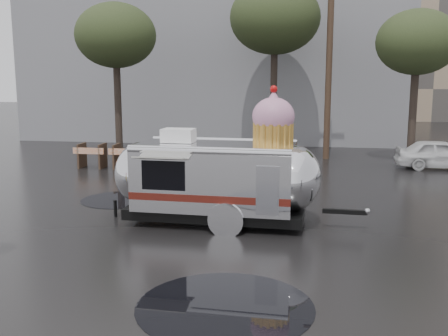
# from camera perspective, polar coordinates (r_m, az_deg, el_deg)

# --- Properties ---
(ground) EXTENTS (120.00, 120.00, 0.00)m
(ground) POSITION_cam_1_polar(r_m,az_deg,el_deg) (10.89, -0.38, -10.04)
(ground) COLOR black
(ground) RESTS_ON ground
(puddles) EXTENTS (9.71, 9.51, 0.01)m
(puddles) POSITION_cam_1_polar(r_m,az_deg,el_deg) (11.71, -16.29, -8.98)
(puddles) COLOR black
(puddles) RESTS_ON ground
(grey_building) EXTENTS (22.00, 12.00, 13.00)m
(grey_building) POSITION_cam_1_polar(r_m,az_deg,el_deg) (34.67, -0.24, 14.59)
(grey_building) COLOR slate
(grey_building) RESTS_ON ground
(utility_pole) EXTENTS (1.60, 0.28, 9.00)m
(utility_pole) POSITION_cam_1_polar(r_m,az_deg,el_deg) (24.11, 11.39, 11.92)
(utility_pole) COLOR #473323
(utility_pole) RESTS_ON ground
(tree_left) EXTENTS (3.64, 3.64, 6.95)m
(tree_left) POSITION_cam_1_polar(r_m,az_deg,el_deg) (24.74, -11.71, 13.87)
(tree_left) COLOR #382D26
(tree_left) RESTS_ON ground
(tree_mid) EXTENTS (4.20, 4.20, 8.03)m
(tree_mid) POSITION_cam_1_polar(r_m,az_deg,el_deg) (25.28, 5.56, 15.88)
(tree_mid) COLOR #382D26
(tree_mid) RESTS_ON ground
(tree_right) EXTENTS (3.36, 3.36, 6.42)m
(tree_right) POSITION_cam_1_polar(r_m,az_deg,el_deg) (23.52, 20.28, 12.63)
(tree_right) COLOR #382D26
(tree_right) RESTS_ON ground
(barricade_row) EXTENTS (4.30, 0.80, 1.00)m
(barricade_row) POSITION_cam_1_polar(r_m,az_deg,el_deg) (21.57, -10.52, 1.28)
(barricade_row) COLOR #473323
(barricade_row) RESTS_ON ground
(airstream_trailer) EXTENTS (6.65, 2.58, 3.58)m
(airstream_trailer) POSITION_cam_1_polar(r_m,az_deg,el_deg) (13.29, -0.50, -0.74)
(airstream_trailer) COLOR silver
(airstream_trailer) RESTS_ON ground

